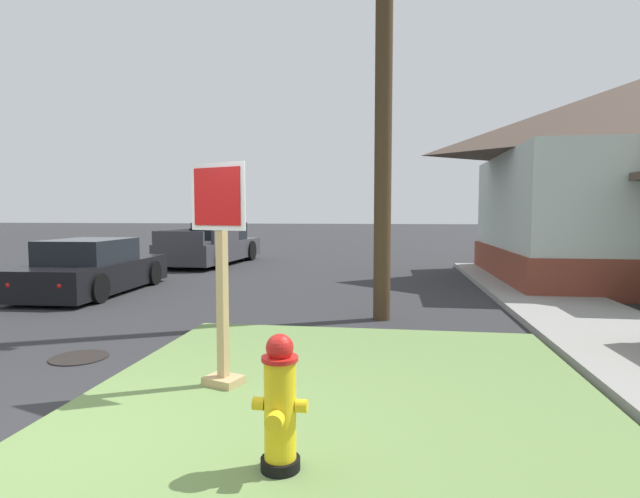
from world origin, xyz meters
The scene contains 9 objects.
ground_plane centered at (0.00, 0.00, 0.00)m, with size 160.00×160.00×0.00m, color #2B2B2D.
grass_corner_patch centered at (2.02, 1.51, 0.04)m, with size 5.03×5.29×0.08m, color #668447.
sidewalk_strip centered at (5.73, 5.71, 0.06)m, with size 2.20×16.80×0.12m, color gray.
fire_hydrant centered at (1.74, -0.10, 0.53)m, with size 0.38×0.34×0.95m.
stop_sign centered at (0.77, 1.46, 1.16)m, with size 0.64×0.38×2.27m.
manhole_cover centered at (-1.44, 2.34, 0.01)m, with size 0.70×0.70×0.02m, color black.
parked_sedan_black centered at (-4.33, 7.12, 0.54)m, with size 2.01×4.29×1.25m.
pickup_truck_charcoal centered at (-3.95, 13.84, 0.62)m, with size 2.26×5.31×1.48m.
utility_pole centered at (2.32, 5.21, 5.06)m, with size 1.57×0.29×9.75m.
Camera 1 is at (2.48, -3.31, 1.85)m, focal length 27.72 mm.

